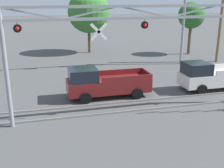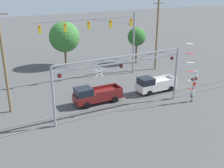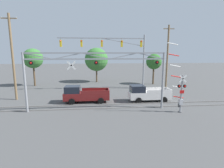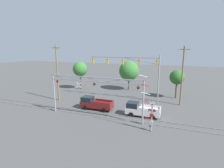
# 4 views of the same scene
# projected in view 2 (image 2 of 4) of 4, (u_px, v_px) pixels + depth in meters

# --- Properties ---
(rail_track_near) EXTENTS (80.00, 0.08, 0.10)m
(rail_track_near) POSITION_uv_depth(u_px,v_px,m) (119.00, 110.00, 29.46)
(rail_track_near) COLOR gray
(rail_track_near) RESTS_ON ground_plane
(rail_track_far) EXTENTS (80.00, 0.08, 0.10)m
(rail_track_far) POSITION_uv_depth(u_px,v_px,m) (113.00, 105.00, 30.65)
(rail_track_far) COLOR gray
(rail_track_far) RESTS_ON ground_plane
(crossing_gantry) EXTENTS (14.15, 0.26, 5.93)m
(crossing_gantry) POSITION_uv_depth(u_px,v_px,m) (121.00, 71.00, 27.67)
(crossing_gantry) COLOR gray
(crossing_gantry) RESTS_ON ground_plane
(crossing_signal_mast) EXTENTS (2.15, 0.35, 6.84)m
(crossing_signal_mast) POSITION_uv_depth(u_px,v_px,m) (193.00, 84.00, 30.72)
(crossing_signal_mast) COLOR gray
(crossing_signal_mast) RESTS_ON ground_plane
(traffic_signal_span) EXTENTS (13.67, 0.39, 8.73)m
(traffic_signal_span) POSITION_uv_depth(u_px,v_px,m) (109.00, 32.00, 37.22)
(traffic_signal_span) COLOR gray
(traffic_signal_span) RESTS_ON ground_plane
(pickup_truck_lead) EXTENTS (5.39, 2.07, 2.00)m
(pickup_truck_lead) POSITION_uv_depth(u_px,v_px,m) (95.00, 95.00, 30.85)
(pickup_truck_lead) COLOR maroon
(pickup_truck_lead) RESTS_ON ground_plane
(pickup_truck_following) EXTENTS (5.00, 2.07, 2.00)m
(pickup_truck_following) POSITION_uv_depth(u_px,v_px,m) (154.00, 85.00, 33.89)
(pickup_truck_following) COLOR silver
(pickup_truck_following) RESTS_ON ground_plane
(utility_pole_left) EXTENTS (1.80, 0.28, 10.51)m
(utility_pole_left) POSITION_uv_depth(u_px,v_px,m) (4.00, 62.00, 27.22)
(utility_pole_left) COLOR brown
(utility_pole_left) RESTS_ON ground_plane
(utility_pole_right) EXTENTS (1.80, 0.28, 10.27)m
(utility_pole_right) POSITION_uv_depth(u_px,v_px,m) (157.00, 34.00, 40.89)
(utility_pole_right) COLOR brown
(utility_pole_right) RESTS_ON ground_plane
(background_tree_beyond_span) EXTENTS (2.89, 2.89, 5.73)m
(background_tree_beyond_span) POSITION_uv_depth(u_px,v_px,m) (137.00, 37.00, 44.40)
(background_tree_beyond_span) COLOR brown
(background_tree_beyond_span) RESTS_ON ground_plane
(background_tree_far_right_verge) EXTENTS (4.67, 4.67, 6.92)m
(background_tree_far_right_verge) POSITION_uv_depth(u_px,v_px,m) (64.00, 37.00, 42.69)
(background_tree_far_right_verge) COLOR brown
(background_tree_far_right_verge) RESTS_ON ground_plane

